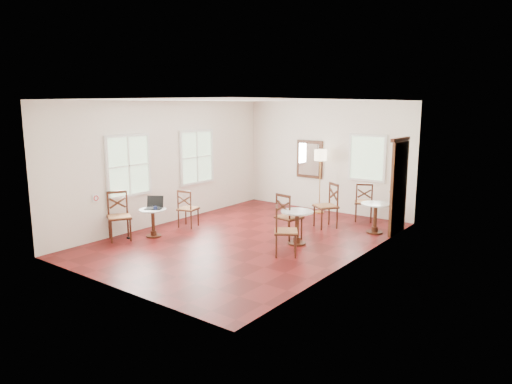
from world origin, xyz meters
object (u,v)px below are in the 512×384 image
chair_back_a (364,202)px  navy_mug (155,208)px  chair_mid_a (288,217)px  mouse (158,207)px  power_adapter (129,238)px  chair_near_b (119,216)px  chair_near_a (188,208)px  cafe_table_mid (297,224)px  laptop (154,205)px  chair_mid_b (285,231)px  cafe_table_back (375,215)px  water_glass (152,208)px  chair_back_b (327,206)px  cafe_table_near (153,220)px  floor_lamp (320,159)px

chair_back_a → navy_mug: bearing=29.8°
chair_mid_a → mouse: chair_mid_a is taller
power_adapter → chair_mid_a: bearing=35.7°
chair_near_b → power_adapter: 0.54m
chair_mid_a → chair_near_a: bearing=22.1°
cafe_table_mid → laptop: bearing=-155.1°
chair_mid_b → laptop: 3.17m
cafe_table_back → mouse: 4.94m
chair_mid_a → water_glass: 2.99m
chair_mid_b → chair_back_b: 2.39m
cafe_table_near → cafe_table_mid: cafe_table_mid is taller
cafe_table_mid → chair_back_b: bearing=95.7°
chair_near_a → cafe_table_mid: bearing=172.3°
chair_back_a → laptop: size_ratio=2.08×
water_glass → power_adapter: water_glass is taller
power_adapter → cafe_table_mid: bearing=30.7°
chair_mid_b → chair_mid_a: bearing=-5.0°
cafe_table_near → chair_near_b: size_ratio=0.60×
chair_mid_a → cafe_table_back: bearing=-118.0°
cafe_table_near → cafe_table_back: 5.03m
chair_back_a → navy_mug: size_ratio=9.41×
chair_mid_a → cafe_table_near: bearing=42.3°
floor_lamp → cafe_table_mid: bearing=-69.5°
chair_mid_b → water_glass: size_ratio=10.02×
navy_mug → water_glass: bearing=-126.7°
cafe_table_mid → cafe_table_back: size_ratio=1.03×
chair_mid_a → water_glass: bearing=43.9°
chair_near_b → mouse: bearing=1.4°
chair_back_b → navy_mug: (-2.60, -3.05, 0.14)m
water_glass → chair_mid_b: bearing=13.8°
chair_near_b → chair_mid_b: (3.47, 1.26, -0.04)m
floor_lamp → navy_mug: size_ratio=16.39×
chair_back_b → cafe_table_near: bearing=-97.6°
cafe_table_mid → cafe_table_near: bearing=-153.3°
chair_mid_b → navy_mug: (-2.96, -0.68, 0.18)m
chair_near_b → navy_mug: size_ratio=10.02×
cafe_table_back → chair_near_a: chair_near_a is taller
cafe_table_near → cafe_table_back: (3.84, 3.25, 0.04)m
navy_mug → power_adapter: size_ratio=1.18×
chair_near_b → chair_mid_a: bearing=-23.1°
water_glass → cafe_table_mid: bearing=28.3°
laptop → power_adapter: bearing=-148.7°
chair_back_a → laptop: (-3.20, -4.05, 0.20)m
cafe_table_back → chair_mid_b: 2.70m
cafe_table_back → chair_near_a: 4.40m
cafe_table_mid → floor_lamp: floor_lamp is taller
cafe_table_near → laptop: laptop is taller
cafe_table_mid → chair_near_b: (-3.28, -2.03, 0.08)m
cafe_table_mid → mouse: cafe_table_mid is taller
mouse → power_adapter: size_ratio=1.18×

